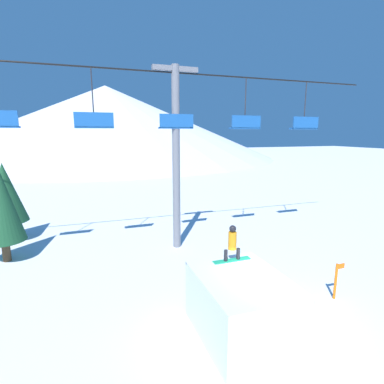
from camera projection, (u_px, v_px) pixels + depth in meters
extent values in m
plane|color=white|center=(274.00, 327.00, 9.92)|extent=(220.00, 220.00, 0.00)
cone|color=silver|center=(107.00, 122.00, 78.13)|extent=(85.33, 85.33, 18.23)
cube|color=white|center=(241.00, 307.00, 9.35)|extent=(2.57, 3.32, 1.98)
cube|color=silver|center=(220.00, 258.00, 10.65)|extent=(2.57, 0.10, 0.06)
cube|color=#1E9E6B|center=(232.00, 260.00, 10.36)|extent=(1.37, 0.26, 0.03)
cylinder|color=black|center=(226.00, 255.00, 10.24)|extent=(0.13, 0.13, 0.39)
cylinder|color=black|center=(238.00, 254.00, 10.40)|extent=(0.13, 0.13, 0.39)
cylinder|color=orange|center=(232.00, 241.00, 10.22)|extent=(0.29, 0.29, 0.62)
sphere|color=black|center=(233.00, 229.00, 10.14)|extent=(0.24, 0.24, 0.24)
cylinder|color=slate|center=(176.00, 161.00, 16.05)|extent=(0.42, 0.42, 9.73)
cube|color=slate|center=(175.00, 69.00, 15.14)|extent=(2.40, 0.24, 0.24)
cylinder|color=black|center=(175.00, 73.00, 15.18)|extent=(23.99, 0.08, 0.08)
cylinder|color=#28282D|center=(93.00, 98.00, 14.12)|extent=(0.06, 0.06, 2.74)
cube|color=#195199|center=(94.00, 127.00, 14.39)|extent=(1.80, 0.44, 0.08)
cube|color=#195199|center=(94.00, 120.00, 14.15)|extent=(1.80, 0.08, 0.70)
cylinder|color=#28282D|center=(176.00, 101.00, 15.45)|extent=(0.06, 0.06, 2.74)
cube|color=#195199|center=(176.00, 128.00, 15.71)|extent=(1.80, 0.44, 0.08)
cube|color=#195199|center=(177.00, 121.00, 15.48)|extent=(1.80, 0.08, 0.70)
cylinder|color=#28282D|center=(245.00, 103.00, 16.77)|extent=(0.06, 0.06, 2.74)
cube|color=#195199|center=(245.00, 128.00, 17.04)|extent=(1.80, 0.44, 0.08)
cube|color=#195199|center=(246.00, 122.00, 16.80)|extent=(1.80, 0.08, 0.70)
cylinder|color=#28282D|center=(305.00, 105.00, 18.09)|extent=(0.06, 0.06, 2.74)
cube|color=#195199|center=(303.00, 129.00, 18.36)|extent=(1.80, 0.44, 0.08)
cube|color=#195199|center=(306.00, 123.00, 18.12)|extent=(1.80, 0.08, 0.70)
cylinder|color=#4C3823|center=(6.00, 251.00, 14.96)|extent=(0.38, 0.38, 1.07)
cone|color=#194728|center=(0.00, 202.00, 14.47)|extent=(2.01, 2.01, 3.99)
cylinder|color=#4C3823|center=(10.00, 231.00, 17.78)|extent=(0.40, 0.40, 1.20)
cone|color=#194728|center=(5.00, 192.00, 17.32)|extent=(2.25, 2.25, 3.48)
cylinder|color=orange|center=(336.00, 281.00, 11.50)|extent=(0.10, 0.10, 1.44)
cube|color=orange|center=(341.00, 266.00, 11.44)|extent=(0.36, 0.02, 0.20)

